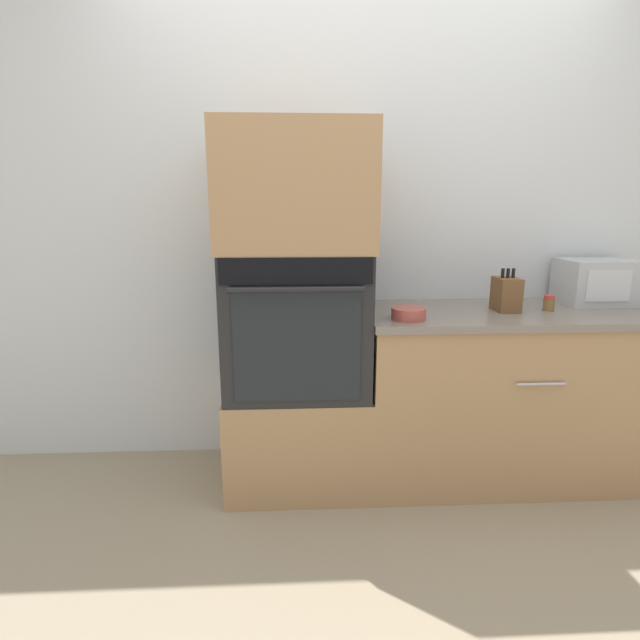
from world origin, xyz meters
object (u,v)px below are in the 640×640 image
object	(u,v)px
knife_block	(506,294)
bowl	(408,313)
wall_oven	(297,320)
condiment_jar_near	(515,292)
condiment_jar_mid	(549,303)
microwave	(597,282)

from	to	relation	value
knife_block	bowl	distance (m)	0.53
wall_oven	knife_block	world-z (taller)	wall_oven
wall_oven	bowl	distance (m)	0.53
condiment_jar_near	condiment_jar_mid	bearing A→B (deg)	-75.04
wall_oven	microwave	bearing A→B (deg)	5.40
bowl	condiment_jar_near	size ratio (longest dim) A/B	1.58
microwave	knife_block	bearing A→B (deg)	-163.68
knife_block	condiment_jar_near	xyz separation A→B (m)	(0.15, 0.23, -0.03)
knife_block	condiment_jar_mid	xyz separation A→B (m)	(0.21, -0.01, -0.05)
knife_block	bowl	world-z (taller)	knife_block
microwave	bowl	bearing A→B (deg)	-163.45
microwave	condiment_jar_near	bearing A→B (deg)	169.16
microwave	knife_block	world-z (taller)	microwave
bowl	condiment_jar_mid	size ratio (longest dim) A/B	2.06
wall_oven	bowl	bearing A→B (deg)	-18.17
wall_oven	condiment_jar_mid	distance (m)	1.22
wall_oven	knife_block	distance (m)	1.02
knife_block	condiment_jar_mid	size ratio (longest dim) A/B	2.74
wall_oven	knife_block	bearing A→B (deg)	-0.66
condiment_jar_mid	microwave	bearing A→B (deg)	26.90
wall_oven	condiment_jar_mid	world-z (taller)	wall_oven
bowl	microwave	bearing A→B (deg)	16.55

